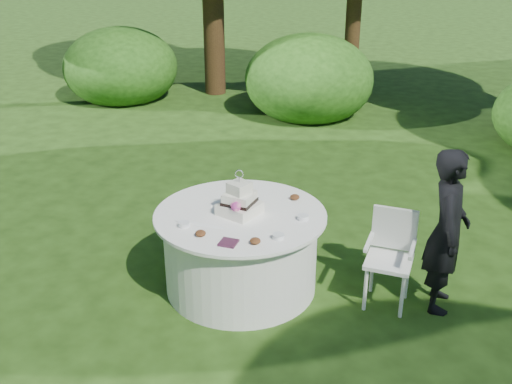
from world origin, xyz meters
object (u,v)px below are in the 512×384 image
at_px(table, 241,250).
at_px(cake, 239,202).
at_px(napkins, 228,243).
at_px(guest, 447,231).
at_px(chair, 391,250).

distance_m(table, cake, 0.50).
bearing_deg(table, cake, -99.44).
relative_size(napkins, table, 0.09).
height_order(napkins, table, napkins).
height_order(guest, chair, guest).
relative_size(table, chair, 1.78).
xyz_separation_m(guest, chair, (-0.45, -0.08, -0.23)).
xyz_separation_m(napkins, guest, (1.67, 0.87, -0.04)).
relative_size(napkins, chair, 0.16).
xyz_separation_m(cake, chair, (1.34, 0.24, -0.37)).
relative_size(napkins, guest, 0.09).
xyz_separation_m(napkins, cake, (-0.11, 0.55, 0.10)).
height_order(guest, table, guest).
height_order(table, chair, chair).
bearing_deg(table, guest, 9.70).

